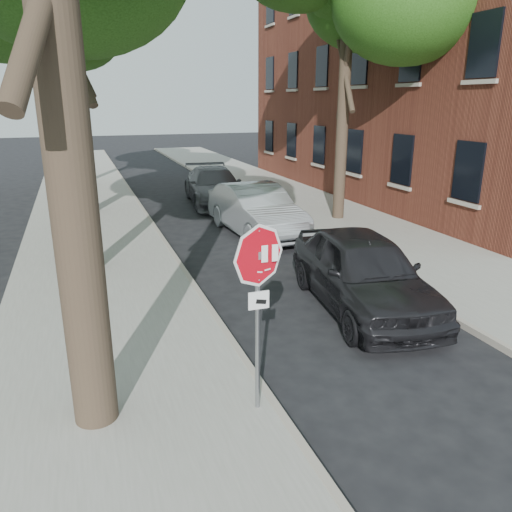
{
  "coord_description": "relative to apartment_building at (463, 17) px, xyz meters",
  "views": [
    {
      "loc": [
        -2.73,
        -5.6,
        4.17
      ],
      "look_at": [
        -0.45,
        0.76,
        2.05
      ],
      "focal_mm": 35.0,
      "sensor_mm": 36.0,
      "label": 1
    }
  ],
  "objects": [
    {
      "name": "ground",
      "position": [
        -14.0,
        -14.0,
        -7.65
      ],
      "size": [
        120.0,
        120.0,
        0.0
      ],
      "primitive_type": "plane",
      "color": "black",
      "rests_on": "ground"
    },
    {
      "name": "car_a",
      "position": [
        -11.4,
        -11.23,
        -6.85
      ],
      "size": [
        2.51,
        4.95,
        1.62
      ],
      "primitive_type": "imported",
      "rotation": [
        0.0,
        0.0,
        -0.13
      ],
      "color": "black",
      "rests_on": "ground"
    },
    {
      "name": "car_c",
      "position": [
        -11.4,
        0.47,
        -6.91
      ],
      "size": [
        2.56,
        5.31,
        1.49
      ],
      "primitive_type": "imported",
      "rotation": [
        0.0,
        0.0,
        -0.09
      ],
      "color": "#444549",
      "rests_on": "ground"
    },
    {
      "name": "sidewalk_right",
      "position": [
        -8.0,
        -2.0,
        -7.59
      ],
      "size": [
        4.0,
        55.0,
        0.12
      ],
      "primitive_type": "cube",
      "color": "gray",
      "rests_on": "ground"
    },
    {
      "name": "curb_left",
      "position": [
        -14.45,
        -2.0,
        -7.59
      ],
      "size": [
        0.12,
        55.0,
        0.13
      ],
      "primitive_type": "cube",
      "color": "#9E9384",
      "rests_on": "ground"
    },
    {
      "name": "tree_far",
      "position": [
        -16.72,
        7.11,
        -0.44
      ],
      "size": [
        5.29,
        4.91,
        9.33
      ],
      "color": "black",
      "rests_on": "sidewalk_left"
    },
    {
      "name": "apartment_building",
      "position": [
        0.0,
        0.0,
        0.0
      ],
      "size": [
        12.2,
        20.2,
        15.3
      ],
      "color": "maroon",
      "rests_on": "ground"
    },
    {
      "name": "curb_right",
      "position": [
        -10.05,
        -2.0,
        -7.59
      ],
      "size": [
        0.12,
        55.0,
        0.13
      ],
      "primitive_type": "cube",
      "color": "#9E9384",
      "rests_on": "ground"
    },
    {
      "name": "car_b",
      "position": [
        -11.44,
        -4.84,
        -6.85
      ],
      "size": [
        1.99,
        4.96,
        1.6
      ],
      "primitive_type": "imported",
      "rotation": [
        0.0,
        0.0,
        0.06
      ],
      "color": "#9DA1A5",
      "rests_on": "ground"
    },
    {
      "name": "stop_sign",
      "position": [
        -14.7,
        -14.03,
        -5.71
      ],
      "size": [
        0.76,
        0.34,
        2.61
      ],
      "color": "gray",
      "rests_on": "sidewalk_left"
    },
    {
      "name": "tree_right",
      "position": [
        -8.02,
        -3.89,
        -0.44
      ],
      "size": [
        5.29,
        4.91,
        9.33
      ],
      "color": "black",
      "rests_on": "sidewalk_right"
    },
    {
      "name": "sidewalk_left",
      "position": [
        -16.5,
        -2.0,
        -7.59
      ],
      "size": [
        4.0,
        55.0,
        0.12
      ],
      "primitive_type": "cube",
      "color": "gray",
      "rests_on": "ground"
    }
  ]
}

